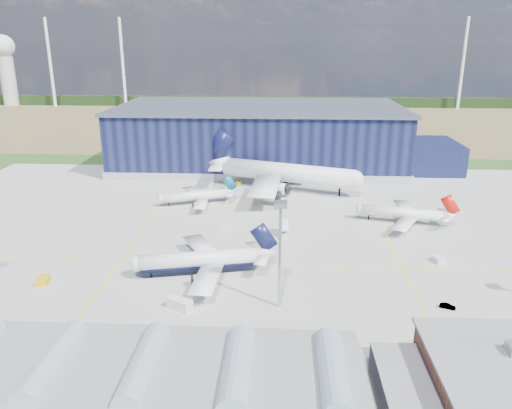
# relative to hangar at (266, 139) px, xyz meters

# --- Properties ---
(ground) EXTENTS (600.00, 600.00, 0.00)m
(ground) POSITION_rel_hangar_xyz_m (-2.81, -94.80, -11.62)
(ground) COLOR #2B4F1D
(ground) RESTS_ON ground
(apron) EXTENTS (220.00, 160.00, 0.08)m
(apron) POSITION_rel_hangar_xyz_m (-2.81, -84.80, -11.59)
(apron) COLOR #969591
(apron) RESTS_ON ground
(farmland) EXTENTS (600.00, 220.00, 0.01)m
(farmland) POSITION_rel_hangar_xyz_m (-2.81, 125.20, -11.62)
(farmland) COLOR olive
(farmland) RESTS_ON ground
(treeline) EXTENTS (600.00, 8.00, 8.00)m
(treeline) POSITION_rel_hangar_xyz_m (-2.81, 205.20, -7.62)
(treeline) COLOR black
(treeline) RESTS_ON ground
(horizon_dressing) EXTENTS (440.20, 18.00, 70.00)m
(horizon_dressing) POSITION_rel_hangar_xyz_m (-194.11, 199.58, 22.58)
(horizon_dressing) COLOR white
(horizon_dressing) RESTS_ON ground
(hangar) EXTENTS (145.00, 62.00, 26.10)m
(hangar) POSITION_rel_hangar_xyz_m (0.00, 0.00, 0.00)
(hangar) COLOR black
(hangar) RESTS_ON ground
(glass_concourse) EXTENTS (78.00, 23.00, 8.60)m
(glass_concourse) POSITION_rel_hangar_xyz_m (-9.26, -154.80, -7.93)
(glass_concourse) COLOR black
(glass_concourse) RESTS_ON ground
(light_mast_center) EXTENTS (2.60, 2.60, 23.00)m
(light_mast_center) POSITION_rel_hangar_xyz_m (7.19, -124.80, 3.82)
(light_mast_center) COLOR #B8BBBF
(light_mast_center) RESTS_ON ground
(airliner_navy) EXTENTS (42.45, 41.86, 11.63)m
(airliner_navy) POSITION_rel_hangar_xyz_m (-11.91, -110.50, -5.80)
(airliner_navy) COLOR white
(airliner_navy) RESTS_ON ground
(airliner_red) EXTENTS (36.70, 36.21, 10.00)m
(airliner_red) POSITION_rel_hangar_xyz_m (43.58, -72.85, -6.62)
(airliner_red) COLOR white
(airliner_red) RESTS_ON ground
(airliner_widebody) EXTENTS (80.34, 79.52, 20.58)m
(airliner_widebody) POSITION_rel_hangar_xyz_m (9.24, -39.80, -1.32)
(airliner_widebody) COLOR white
(airliner_widebody) RESTS_ON ground
(airliner_regional) EXTENTS (35.17, 34.80, 9.06)m
(airliner_regional) POSITION_rel_hangar_xyz_m (-21.93, -57.98, -7.08)
(airliner_regional) COLOR white
(airliner_regional) RESTS_ON ground
(gse_tug_a) EXTENTS (2.83, 4.14, 1.61)m
(gse_tug_a) POSITION_rel_hangar_xyz_m (-46.62, -117.40, -10.81)
(gse_tug_a) COLOR gold
(gse_tug_a) RESTS_ON ground
(gse_van_a) EXTENTS (5.80, 4.59, 2.33)m
(gse_van_a) POSITION_rel_hangar_xyz_m (-13.26, -126.96, -10.45)
(gse_van_a) COLOR silver
(gse_van_a) RESTS_ON ground
(gse_cart_a) EXTENTS (3.01, 3.77, 1.43)m
(gse_cart_a) POSITION_rel_hangar_xyz_m (46.79, -100.82, -10.90)
(gse_cart_a) COLOR silver
(gse_cart_a) RESTS_ON ground
(gse_tug_c) EXTENTS (2.65, 3.33, 1.27)m
(gse_tug_c) POSITION_rel_hangar_xyz_m (-9.42, -32.80, -10.98)
(gse_tug_c) COLOR gold
(gse_tug_c) RESTS_ON ground
(gse_cart_b) EXTENTS (3.39, 2.75, 1.27)m
(gse_cart_b) POSITION_rel_hangar_xyz_m (-8.89, -81.58, -10.98)
(gse_cart_b) COLOR silver
(gse_cart_b) RESTS_ON ground
(airstair) EXTENTS (2.85, 5.33, 3.24)m
(airstair) POSITION_rel_hangar_xyz_m (8.00, -84.28, -10.00)
(airstair) COLOR silver
(airstair) RESTS_ON ground
(car_a) EXTENTS (3.37, 1.86, 1.08)m
(car_a) POSITION_rel_hangar_xyz_m (13.16, -142.80, -11.07)
(car_a) COLOR #99999E
(car_a) RESTS_ON ground
(car_b) EXTENTS (3.41, 2.27, 1.06)m
(car_b) POSITION_rel_hangar_xyz_m (42.01, -123.76, -11.08)
(car_b) COLOR #99999E
(car_b) RESTS_ON ground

